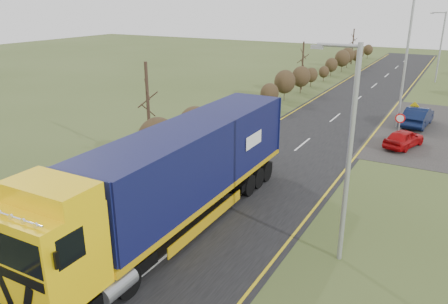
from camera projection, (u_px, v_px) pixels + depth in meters
ground at (212, 219)px, 19.47m from camera, size 160.00×160.00×0.00m
road at (292, 153)px, 27.71m from camera, size 8.00×120.00×0.02m
layby at (420, 128)px, 32.98m from camera, size 6.00×18.00×0.02m
lane_markings at (290, 154)px, 27.45m from camera, size 7.52×116.00×0.01m
hedgerow at (194, 124)px, 28.19m from camera, size 2.24×102.04×6.05m
lorry at (178, 173)px, 17.86m from camera, size 3.10×15.99×4.45m
car_red_hatchback at (404, 138)px, 28.64m from camera, size 2.47×3.84×1.22m
car_blue_sedan at (418, 117)px, 33.44m from camera, size 1.99×4.65×1.49m
streetlight_near at (347, 149)px, 15.11m from camera, size 1.71×0.18×7.98m
streetlight_mid at (404, 57)px, 31.62m from camera, size 2.03×0.19×9.56m
streetlight_far at (440, 44)px, 49.92m from camera, size 1.70×0.18×7.94m
speed_sign at (399, 124)px, 28.43m from camera, size 0.62×0.10×2.26m
warning_board at (414, 111)px, 33.64m from camera, size 0.70×0.11×1.84m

